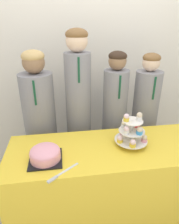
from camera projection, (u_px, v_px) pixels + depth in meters
name	position (u px, v px, depth m)	size (l,w,h in m)	color
wall_back	(91.00, 53.00, 2.27)	(9.00, 0.06, 2.70)	silver
table	(109.00, 185.00, 1.73)	(1.62, 0.57, 0.78)	yellow
round_cake	(45.00, 154.00, 1.41)	(0.23, 0.23, 0.11)	black
cake_knife	(58.00, 175.00, 1.29)	(0.21, 0.17, 0.01)	silver
cupcake_stand	(132.00, 131.00, 1.56)	(0.26, 0.26, 0.28)	silver
student_0	(41.00, 129.00, 2.01)	(0.31, 0.32, 1.46)	gray
student_1	(79.00, 116.00, 2.01)	(0.24, 0.25, 1.63)	gray
student_2	(114.00, 123.00, 2.11)	(0.24, 0.25, 1.44)	gray
student_3	(143.00, 123.00, 2.16)	(0.26, 0.27, 1.41)	gray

